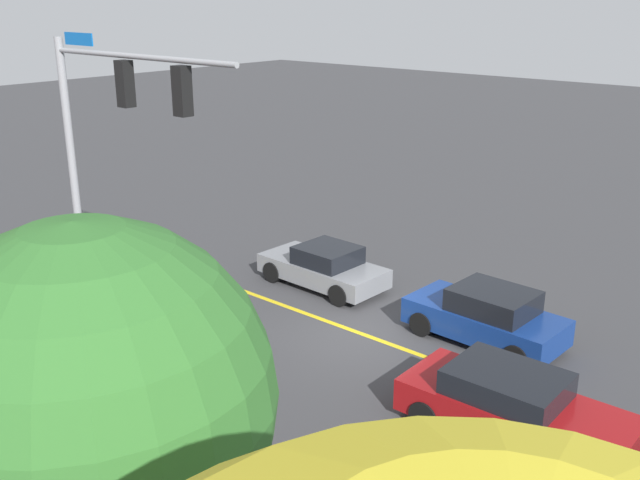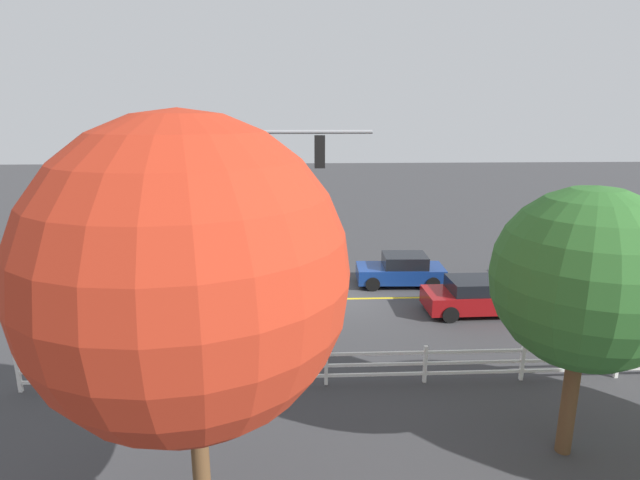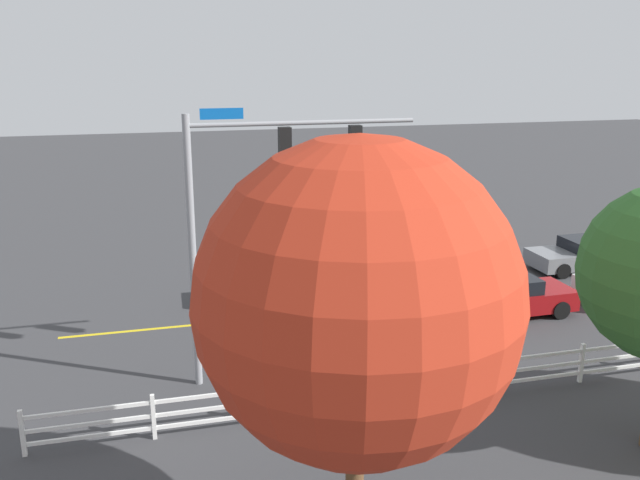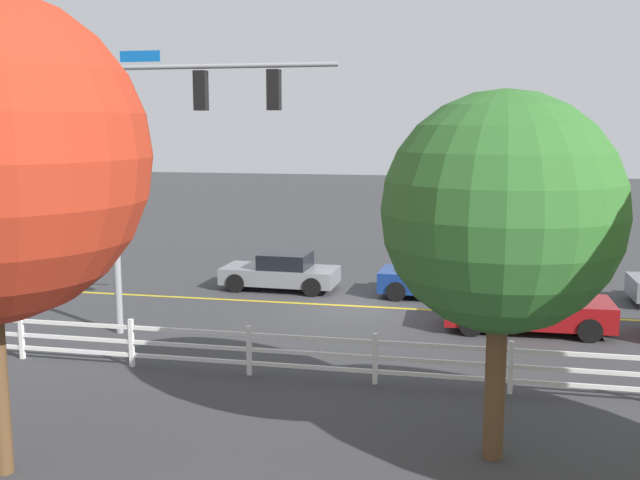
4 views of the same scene
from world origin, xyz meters
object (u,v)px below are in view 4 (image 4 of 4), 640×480
Objects in this scene: car_1 at (442,277)px; car_2 at (281,272)px; tree_2 at (502,213)px; car_0 at (526,306)px.

car_2 is (5.49, -0.14, -0.08)m from car_1.
tree_2 is at bearing 121.74° from car_2.
car_2 is at bearing 154.51° from car_0.
car_0 is at bearing 127.41° from car_1.
car_0 is 1.13× the size of car_1.
car_1 is 12.39m from tree_2.
car_2 is 14.25m from tree_2.
car_1 reaches higher than car_2.
tree_2 is at bearing -98.07° from car_0.
tree_2 reaches higher than car_2.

